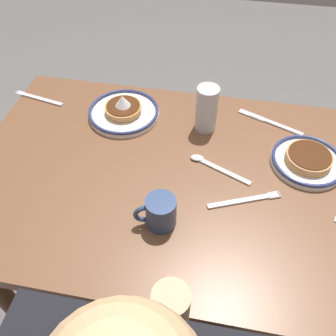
% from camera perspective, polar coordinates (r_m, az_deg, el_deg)
% --- Properties ---
extents(ground_plane, '(6.00, 6.00, 0.00)m').
position_cam_1_polar(ground_plane, '(1.64, 2.36, -18.33)').
color(ground_plane, '#63615E').
extents(dining_table, '(1.28, 0.78, 0.74)m').
position_cam_1_polar(dining_table, '(1.09, 3.39, -4.55)').
color(dining_table, brown).
rests_on(dining_table, ground_plane).
extents(plate_near_main, '(0.23, 0.23, 0.08)m').
position_cam_1_polar(plate_near_main, '(1.20, -7.08, 9.01)').
color(plate_near_main, white).
rests_on(plate_near_main, dining_table).
extents(plate_center_pancakes, '(0.21, 0.21, 0.04)m').
position_cam_1_polar(plate_center_pancakes, '(1.10, 21.40, 1.17)').
color(plate_center_pancakes, white).
rests_on(plate_center_pancakes, dining_table).
extents(coffee_mug, '(0.11, 0.08, 0.09)m').
position_cam_1_polar(coffee_mug, '(0.88, -1.31, -7.03)').
color(coffee_mug, '#334772').
rests_on(coffee_mug, dining_table).
extents(drinking_glass, '(0.07, 0.07, 0.15)m').
position_cam_1_polar(drinking_glass, '(1.12, 6.14, 9.05)').
color(drinking_glass, silver).
rests_on(drinking_glass, dining_table).
extents(fork_near, '(0.19, 0.09, 0.01)m').
position_cam_1_polar(fork_near, '(0.97, 12.14, -5.05)').
color(fork_near, silver).
rests_on(fork_near, dining_table).
extents(fork_far, '(0.19, 0.06, 0.01)m').
position_cam_1_polar(fork_far, '(1.35, -19.96, 10.41)').
color(fork_far, silver).
rests_on(fork_far, dining_table).
extents(butter_knife, '(0.21, 0.10, 0.01)m').
position_cam_1_polar(butter_knife, '(1.22, 15.99, 7.05)').
color(butter_knife, silver).
rests_on(butter_knife, dining_table).
extents(tea_spoon, '(0.18, 0.09, 0.01)m').
position_cam_1_polar(tea_spoon, '(1.04, 6.97, 0.47)').
color(tea_spoon, silver).
rests_on(tea_spoon, dining_table).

